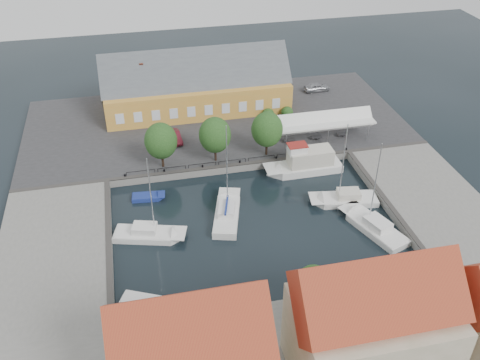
# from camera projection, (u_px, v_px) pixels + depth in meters

# --- Properties ---
(ground) EXTENTS (140.00, 140.00, 0.00)m
(ground) POSITION_uv_depth(u_px,v_px,m) (251.00, 219.00, 62.63)
(ground) COLOR black
(ground) RESTS_ON ground
(north_quay) EXTENTS (56.00, 26.00, 1.00)m
(north_quay) POSITION_uv_depth(u_px,v_px,m) (216.00, 124.00, 80.94)
(north_quay) COLOR #2D2D30
(north_quay) RESTS_ON ground
(west_quay) EXTENTS (12.00, 24.00, 1.00)m
(west_quay) POSITION_uv_depth(u_px,v_px,m) (55.00, 254.00, 56.78)
(west_quay) COLOR slate
(west_quay) RESTS_ON ground
(east_quay) EXTENTS (12.00, 24.00, 1.00)m
(east_quay) POSITION_uv_depth(u_px,v_px,m) (431.00, 201.00, 64.69)
(east_quay) COLOR slate
(east_quay) RESTS_ON ground
(quay_edge_fittings) EXTENTS (56.00, 24.72, 0.40)m
(quay_edge_fittings) POSITION_uv_depth(u_px,v_px,m) (242.00, 188.00, 65.88)
(quay_edge_fittings) COLOR #383533
(quay_edge_fittings) RESTS_ON north_quay
(warehouse) EXTENTS (28.56, 14.00, 9.55)m
(warehouse) POSITION_uv_depth(u_px,v_px,m) (192.00, 87.00, 82.60)
(warehouse) COLOR gold
(warehouse) RESTS_ON north_quay
(tent_canopy) EXTENTS (14.00, 4.00, 2.83)m
(tent_canopy) POSITION_uv_depth(u_px,v_px,m) (324.00, 122.00, 74.81)
(tent_canopy) COLOR white
(tent_canopy) RESTS_ON north_quay
(quay_trees) EXTENTS (18.20, 4.20, 6.30)m
(quay_trees) POSITION_uv_depth(u_px,v_px,m) (215.00, 135.00, 69.24)
(quay_trees) COLOR black
(quay_trees) RESTS_ON north_quay
(car_silver) EXTENTS (4.41, 2.04, 1.46)m
(car_silver) POSITION_uv_depth(u_px,v_px,m) (317.00, 87.00, 89.15)
(car_silver) COLOR #9EA0A6
(car_silver) RESTS_ON north_quay
(car_red) EXTENTS (1.84, 4.23, 1.35)m
(car_red) POSITION_uv_depth(u_px,v_px,m) (175.00, 137.00, 75.37)
(car_red) COLOR maroon
(car_red) RESTS_ON north_quay
(center_sailboat) EXTENTS (4.95, 9.21, 12.30)m
(center_sailboat) POSITION_uv_depth(u_px,v_px,m) (227.00, 215.00, 62.65)
(center_sailboat) COLOR white
(center_sailboat) RESTS_ON ground
(trawler) EXTENTS (10.51, 3.20, 5.00)m
(trawler) POSITION_uv_depth(u_px,v_px,m) (306.00, 164.00, 70.55)
(trawler) COLOR white
(trawler) RESTS_ON ground
(east_boat_b) EXTENTS (8.63, 3.99, 11.38)m
(east_boat_b) POSITION_uv_depth(u_px,v_px,m) (345.00, 200.00, 65.18)
(east_boat_b) COLOR white
(east_boat_b) RESTS_ON ground
(east_boat_c) EXTENTS (5.77, 9.42, 11.55)m
(east_boat_c) POSITION_uv_depth(u_px,v_px,m) (374.00, 228.00, 60.75)
(east_boat_c) COLOR white
(east_boat_c) RESTS_ON ground
(west_boat_c) EXTENTS (8.40, 4.67, 10.99)m
(west_boat_c) POSITION_uv_depth(u_px,v_px,m) (148.00, 235.00, 59.70)
(west_boat_c) COLOR white
(west_boat_c) RESTS_ON ground
(launch_sw) EXTENTS (4.62, 3.34, 0.98)m
(launch_sw) POSITION_uv_depth(u_px,v_px,m) (143.00, 302.00, 51.65)
(launch_sw) COLOR white
(launch_sw) RESTS_ON ground
(launch_nw) EXTENTS (4.22, 2.02, 0.88)m
(launch_nw) POSITION_uv_depth(u_px,v_px,m) (148.00, 198.00, 65.89)
(launch_nw) COLOR navy
(launch_nw) RESTS_ON ground
(townhouses) EXTENTS (36.30, 8.50, 12.00)m
(townhouses) POSITION_uv_depth(u_px,v_px,m) (347.00, 339.00, 40.93)
(townhouses) COLOR beige
(townhouses) RESTS_ON south_bank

